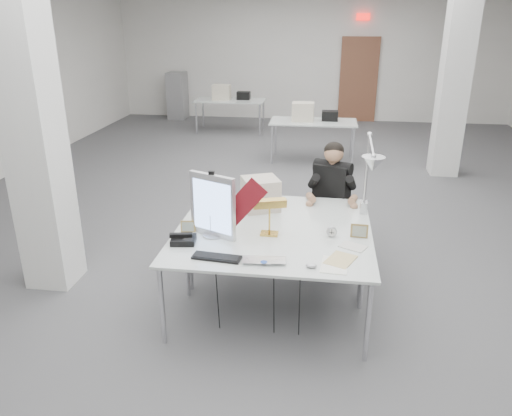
{
  "coord_description": "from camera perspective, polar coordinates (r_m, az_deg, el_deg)",
  "views": [
    {
      "loc": [
        0.43,
        -6.3,
        2.63
      ],
      "look_at": [
        -0.18,
        -2.0,
        0.93
      ],
      "focal_mm": 35.0,
      "sensor_mm": 36.0,
      "label": 1
    }
  ],
  "objects": [
    {
      "name": "desk_clock",
      "position": [
        4.53,
        8.65,
        -2.67
      ],
      "size": [
        0.1,
        0.05,
        0.09
      ],
      "primitive_type": "cylinder",
      "rotation": [
        1.57,
        0.0,
        0.25
      ],
      "color": "#B3B3B8",
      "rests_on": "desk_main"
    },
    {
      "name": "filing_cabinet",
      "position": [
        13.69,
        -8.96,
        12.58
      ],
      "size": [
        0.45,
        0.55,
        1.2
      ],
      "primitive_type": "cube",
      "color": "gray",
      "rests_on": "room_shell"
    },
    {
      "name": "paper_stack_b",
      "position": [
        4.14,
        9.63,
        -5.85
      ],
      "size": [
        0.29,
        0.33,
        0.01
      ],
      "primitive_type": "cube",
      "rotation": [
        0.0,
        0.0,
        -0.42
      ],
      "color": "#D4BC7F",
      "rests_on": "desk_main"
    },
    {
      "name": "pennant",
      "position": [
        4.32,
        -1.45,
        0.63
      ],
      "size": [
        0.43,
        0.07,
        0.47
      ],
      "primitive_type": "cube",
      "rotation": [
        0.0,
        -0.87,
        -0.13
      ],
      "color": "maroon",
      "rests_on": "monitor"
    },
    {
      "name": "desk_main",
      "position": [
        4.27,
        1.41,
        -4.88
      ],
      "size": [
        1.8,
        0.9,
        0.02
      ],
      "primitive_type": "cube",
      "color": "silver",
      "rests_on": "room_shell"
    },
    {
      "name": "room_shell",
      "position": [
        6.52,
        4.59,
        13.05
      ],
      "size": [
        10.04,
        14.04,
        3.24
      ],
      "color": "#4C4C4F",
      "rests_on": "ground"
    },
    {
      "name": "bg_desk_b",
      "position": [
        11.87,
        -2.97,
        12.19
      ],
      "size": [
        1.6,
        0.8,
        0.02
      ],
      "primitive_type": "cube",
      "color": "silver",
      "rests_on": "room_shell"
    },
    {
      "name": "picture_frame_right",
      "position": [
        4.55,
        11.72,
        -2.58
      ],
      "size": [
        0.16,
        0.05,
        0.12
      ],
      "primitive_type": "cube",
      "rotation": [
        -0.21,
        0.0,
        -0.05
      ],
      "color": "olive",
      "rests_on": "desk_main"
    },
    {
      "name": "paper_stack_c",
      "position": [
        4.38,
        11.03,
        -4.34
      ],
      "size": [
        0.26,
        0.23,
        0.01
      ],
      "primitive_type": "cube",
      "rotation": [
        0.0,
        0.0,
        -0.48
      ],
      "color": "silver",
      "rests_on": "desk_main"
    },
    {
      "name": "mouse",
      "position": [
        3.99,
        6.34,
        -6.55
      ],
      "size": [
        0.1,
        0.08,
        0.04
      ],
      "primitive_type": "ellipsoid",
      "rotation": [
        0.0,
        0.0,
        -0.25
      ],
      "color": "#AEAFB3",
      "rests_on": "desk_main"
    },
    {
      "name": "desk_phone",
      "position": [
        4.41,
        -8.28,
        -3.64
      ],
      "size": [
        0.23,
        0.21,
        0.05
      ],
      "primitive_type": "cube",
      "rotation": [
        0.0,
        0.0,
        0.13
      ],
      "color": "black",
      "rests_on": "desk_main"
    },
    {
      "name": "paper_stack_a",
      "position": [
        4.05,
        8.96,
        -6.45
      ],
      "size": [
        0.23,
        0.31,
        0.01
      ],
      "primitive_type": "cube",
      "rotation": [
        0.0,
        0.0,
        -0.08
      ],
      "color": "white",
      "rests_on": "desk_main"
    },
    {
      "name": "keyboard",
      "position": [
        4.12,
        -4.51,
        -5.65
      ],
      "size": [
        0.42,
        0.18,
        0.02
      ],
      "primitive_type": "cube",
      "rotation": [
        0.0,
        0.0,
        -0.1
      ],
      "color": "black",
      "rests_on": "desk_main"
    },
    {
      "name": "laptop",
      "position": [
        4.0,
        0.9,
        -6.39
      ],
      "size": [
        0.37,
        0.26,
        0.03
      ],
      "primitive_type": "imported",
      "rotation": [
        0.0,
        0.0,
        0.09
      ],
      "color": "silver",
      "rests_on": "desk_main"
    },
    {
      "name": "bg_desk_a",
      "position": [
        9.5,
        6.57,
        9.76
      ],
      "size": [
        1.6,
        0.8,
        0.02
      ],
      "primitive_type": "cube",
      "color": "silver",
      "rests_on": "room_shell"
    },
    {
      "name": "bankers_lamp",
      "position": [
        4.46,
        1.55,
        -0.82
      ],
      "size": [
        0.36,
        0.23,
        0.38
      ],
      "primitive_type": null,
      "rotation": [
        0.0,
        0.0,
        0.31
      ],
      "color": "gold",
      "rests_on": "desk_main"
    },
    {
      "name": "beige_monitor",
      "position": [
        5.07,
        0.53,
        1.63
      ],
      "size": [
        0.45,
        0.44,
        0.33
      ],
      "primitive_type": "cube",
      "rotation": [
        0.0,
        0.0,
        0.41
      ],
      "color": "beige",
      "rests_on": "desk_second"
    },
    {
      "name": "monitor",
      "position": [
        4.42,
        -4.99,
        0.27
      ],
      "size": [
        0.44,
        0.24,
        0.58
      ],
      "primitive_type": "cube",
      "rotation": [
        0.0,
        0.0,
        -0.43
      ],
      "color": "silver",
      "rests_on": "desk_main"
    },
    {
      "name": "office_chair",
      "position": [
        5.74,
        8.51,
        -0.22
      ],
      "size": [
        0.69,
        0.69,
        1.08
      ],
      "primitive_type": null,
      "rotation": [
        0.0,
        0.0,
        -0.37
      ],
      "color": "black",
      "rests_on": "room_shell"
    },
    {
      "name": "architect_lamp",
      "position": [
        4.75,
        12.76,
        3.75
      ],
      "size": [
        0.35,
        0.77,
        0.96
      ],
      "primitive_type": null,
      "rotation": [
        0.0,
        0.0,
        -0.12
      ],
      "color": "silver",
      "rests_on": "desk_second"
    },
    {
      "name": "picture_frame_left",
      "position": [
        4.62,
        -7.77,
        -2.09
      ],
      "size": [
        0.14,
        0.05,
        0.11
      ],
      "primitive_type": "cube",
      "rotation": [
        -0.21,
        0.0,
        0.13
      ],
      "color": "#AB8B49",
      "rests_on": "desk_main"
    },
    {
      "name": "seated_person",
      "position": [
        5.57,
        8.71,
        3.03
      ],
      "size": [
        0.63,
        0.7,
        0.86
      ],
      "primitive_type": null,
      "rotation": [
        0.0,
        0.0,
        -0.37
      ],
      "color": "black",
      "rests_on": "office_chair"
    },
    {
      "name": "desk_second",
      "position": [
        5.09,
        2.6,
        -0.44
      ],
      "size": [
        1.8,
        0.9,
        0.02
      ],
      "primitive_type": "cube",
      "color": "silver",
      "rests_on": "room_shell"
    }
  ]
}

